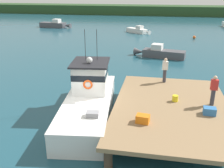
% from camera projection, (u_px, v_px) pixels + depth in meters
% --- Properties ---
extents(ground_plane, '(200.00, 200.00, 0.00)m').
position_uv_depth(ground_plane, '(85.00, 118.00, 15.05)').
color(ground_plane, '#1E4C5B').
extents(dock, '(6.00, 9.00, 1.20)m').
position_uv_depth(dock, '(171.00, 108.00, 13.85)').
color(dock, '#4C3D2D').
rests_on(dock, ground).
extents(main_fishing_boat, '(3.47, 9.95, 4.80)m').
position_uv_depth(main_fishing_boat, '(90.00, 98.00, 15.32)').
color(main_fishing_boat, white).
rests_on(main_fishing_boat, ground).
extents(crate_single_far, '(0.63, 0.48, 0.36)m').
position_uv_depth(crate_single_far, '(210.00, 111.00, 12.81)').
color(crate_single_far, '#3370B2').
rests_on(crate_single_far, dock).
extents(crate_stack_near_edge, '(0.66, 0.52, 0.38)m').
position_uv_depth(crate_stack_near_edge, '(143.00, 119.00, 12.04)').
color(crate_stack_near_edge, orange).
rests_on(crate_stack_near_edge, dock).
extents(bait_bucket, '(0.32, 0.32, 0.34)m').
position_uv_depth(bait_bucket, '(175.00, 98.00, 14.30)').
color(bait_bucket, yellow).
rests_on(bait_bucket, dock).
extents(deckhand_by_the_boat, '(0.36, 0.22, 1.63)m').
position_uv_depth(deckhand_by_the_boat, '(165.00, 70.00, 16.96)').
color(deckhand_by_the_boat, '#383842').
rests_on(deckhand_by_the_boat, dock).
extents(deckhand_further_back, '(0.36, 0.22, 1.63)m').
position_uv_depth(deckhand_further_back, '(214.00, 90.00, 13.62)').
color(deckhand_further_back, '#383842').
rests_on(deckhand_further_back, dock).
extents(moored_boat_near_channel, '(5.62, 2.24, 1.40)m').
position_uv_depth(moored_boat_near_channel, '(160.00, 53.00, 28.00)').
color(moored_boat_near_channel, '#4C4C51').
rests_on(moored_boat_near_channel, ground).
extents(moored_boat_outer_mooring, '(4.25, 3.59, 1.19)m').
position_uv_depth(moored_boat_outer_mooring, '(138.00, 30.00, 42.96)').
color(moored_boat_outer_mooring, white).
rests_on(moored_boat_outer_mooring, ground).
extents(moored_boat_far_left, '(6.26, 2.31, 1.56)m').
position_uv_depth(moored_boat_far_left, '(55.00, 25.00, 48.71)').
color(moored_boat_far_left, '#4C4C51').
rests_on(moored_boat_far_left, ground).
extents(mooring_buoy_spare_mooring, '(0.43, 0.43, 0.43)m').
position_uv_depth(mooring_buoy_spare_mooring, '(194.00, 37.00, 38.16)').
color(mooring_buoy_spare_mooring, '#EA5B19').
rests_on(mooring_buoy_spare_mooring, ground).
extents(far_shoreline, '(120.00, 8.00, 2.40)m').
position_uv_depth(far_shoreline, '(147.00, 10.00, 71.78)').
color(far_shoreline, '#284723').
rests_on(far_shoreline, ground).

